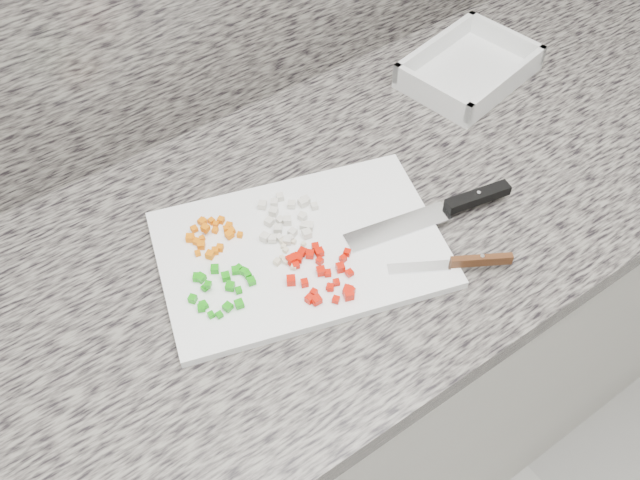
{
  "coord_description": "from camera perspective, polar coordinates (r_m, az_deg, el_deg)",
  "views": [
    {
      "loc": [
        -0.37,
        0.87,
        1.71
      ],
      "look_at": [
        -0.0,
        1.39,
        0.93
      ],
      "focal_mm": 40.0,
      "sensor_mm": 36.0,
      "label": 1
    }
  ],
  "objects": [
    {
      "name": "cabinet",
      "position": [
        1.45,
        -1.17,
        -11.39
      ],
      "size": [
        3.92,
        0.62,
        0.86
      ],
      "primitive_type": "cube",
      "color": "silver",
      "rests_on": "ground"
    },
    {
      "name": "countertop",
      "position": [
        1.07,
        -1.55,
        -0.0
      ],
      "size": [
        3.96,
        0.64,
        0.04
      ],
      "primitive_type": "cube",
      "color": "slate",
      "rests_on": "cabinet"
    },
    {
      "name": "cutting_board",
      "position": [
        1.03,
        -1.55,
        -0.74
      ],
      "size": [
        0.46,
        0.37,
        0.01
      ],
      "primitive_type": "cube",
      "rotation": [
        0.0,
        0.0,
        -0.3
      ],
      "color": "white",
      "rests_on": "countertop"
    },
    {
      "name": "carrot_pile",
      "position": [
        1.04,
        -8.8,
        0.37
      ],
      "size": [
        0.08,
        0.08,
        0.02
      ],
      "color": "#DD6704",
      "rests_on": "cutting_board"
    },
    {
      "name": "onion_pile",
      "position": [
        1.05,
        -2.61,
        1.63
      ],
      "size": [
        0.11,
        0.1,
        0.01
      ],
      "color": "beige",
      "rests_on": "cutting_board"
    },
    {
      "name": "green_pepper_pile",
      "position": [
        0.98,
        -7.89,
        -3.74
      ],
      "size": [
        0.09,
        0.09,
        0.02
      ],
      "color": "#15950D",
      "rests_on": "cutting_board"
    },
    {
      "name": "red_pepper_pile",
      "position": [
        0.99,
        0.08,
        -2.77
      ],
      "size": [
        0.11,
        0.11,
        0.01
      ],
      "color": "#BF1002",
      "rests_on": "cutting_board"
    },
    {
      "name": "garlic_pile",
      "position": [
        1.01,
        -2.53,
        -1.16
      ],
      "size": [
        0.06,
        0.06,
        0.01
      ],
      "color": "beige",
      "rests_on": "cutting_board"
    },
    {
      "name": "chef_knife",
      "position": [
        1.08,
        10.43,
        2.61
      ],
      "size": [
        0.27,
        0.08,
        0.02
      ],
      "rotation": [
        0.0,
        0.0,
        -0.2
      ],
      "color": "silver",
      "rests_on": "cutting_board"
    },
    {
      "name": "paring_knife",
      "position": [
        1.02,
        11.56,
        -1.74
      ],
      "size": [
        0.16,
        0.1,
        0.02
      ],
      "rotation": [
        0.0,
        0.0,
        -0.53
      ],
      "color": "silver",
      "rests_on": "cutting_board"
    },
    {
      "name": "tray",
      "position": [
        1.34,
        11.81,
        13.13
      ],
      "size": [
        0.26,
        0.21,
        0.05
      ],
      "rotation": [
        0.0,
        0.0,
        0.2
      ],
      "color": "silver",
      "rests_on": "countertop"
    }
  ]
}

